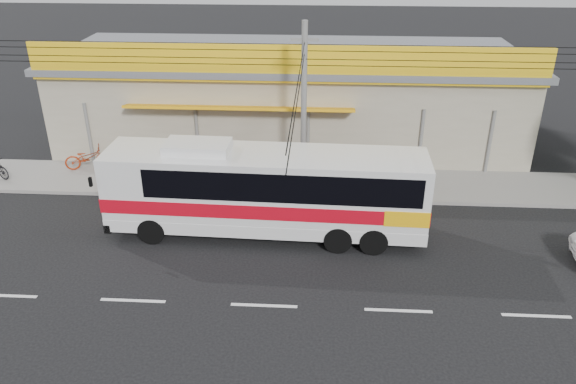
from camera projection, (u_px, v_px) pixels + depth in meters
name	position (u px, v px, depth m)	size (l,w,h in m)	color
ground	(271.00, 260.00, 19.05)	(120.00, 120.00, 0.00)	black
sidewalk	(283.00, 182.00, 24.39)	(30.00, 3.20, 0.15)	gray
lane_markings	(264.00, 306.00, 16.82)	(50.00, 0.12, 0.01)	silver
storefront_building	(290.00, 96.00, 28.36)	(22.60, 9.20, 5.70)	gray
coach_bus	(270.00, 187.00, 19.84)	(11.37, 2.75, 3.48)	silver
motorbike_red	(88.00, 158.00, 25.33)	(0.70, 2.00, 1.05)	maroon
utility_pole	(304.00, 54.00, 21.10)	(34.00, 14.00, 7.06)	slate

